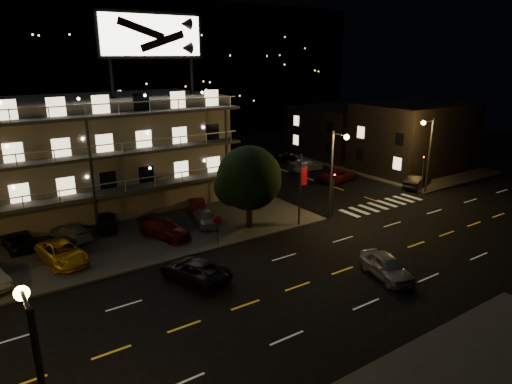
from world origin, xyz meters
TOP-DOWN VIEW (x-y plane):
  - ground at (0.00, 0.00)m, footprint 140.00×140.00m
  - curb_nw at (-14.00, 20.00)m, footprint 44.00×24.00m
  - curb_ne at (30.00, 20.00)m, footprint 16.00×24.00m
  - motel at (-9.94, 23.88)m, footprint 28.00×13.80m
  - side_bldg_front at (29.99, 16.00)m, footprint 14.06×10.00m
  - side_bldg_back at (29.99, 28.00)m, footprint 14.06×12.00m
  - hill_backdrop at (-5.94, 68.78)m, footprint 120.00×25.00m
  - streetlight_nc at (8.50, 7.94)m, footprint 0.44×1.92m
  - streetlight_ne at (22.14, 8.30)m, footprint 1.92×0.44m
  - signal_nw at (9.00, 8.50)m, footprint 0.20×0.27m
  - signal_ne at (22.00, 8.50)m, footprint 0.27×0.20m
  - banner_north at (5.09, 8.40)m, footprint 0.83×0.16m
  - stop_sign at (-3.00, 8.57)m, footprint 0.91×0.11m
  - tree at (1.00, 10.24)m, footprint 5.60×5.39m
  - lot_car_2 at (-13.67, 11.98)m, footprint 3.13×5.37m
  - lot_car_3 at (-5.80, 12.27)m, footprint 3.45×5.18m
  - lot_car_4 at (-1.74, 12.89)m, footprint 2.56×4.19m
  - lot_car_6 at (-15.85, 16.49)m, footprint 2.47×4.58m
  - lot_car_7 at (-12.20, 16.02)m, footprint 2.92×4.58m
  - lot_car_8 at (-9.15, 16.78)m, footprint 2.73×4.62m
  - lot_car_9 at (-0.77, 16.37)m, footprint 2.89×4.27m
  - side_car_0 at (23.43, 10.08)m, footprint 4.89×2.88m
  - side_car_1 at (18.23, 17.19)m, footprint 5.76×3.58m
  - side_car_2 at (18.31, 23.18)m, footprint 5.36×2.57m
  - side_car_3 at (19.55, 29.33)m, footprint 4.21×2.57m
  - road_car_east at (3.77, -2.27)m, footprint 2.91×4.82m
  - road_car_west at (-7.06, 4.57)m, footprint 3.81×5.62m

SIDE VIEW (x-z plane):
  - ground at x=0.00m, z-range 0.00..0.00m
  - curb_nw at x=-14.00m, z-range 0.00..0.15m
  - curb_ne at x=30.00m, z-range 0.00..0.15m
  - side_car_3 at x=19.55m, z-range 0.00..1.34m
  - road_car_west at x=-7.06m, z-range 0.00..1.43m
  - side_car_1 at x=18.23m, z-range 0.00..1.49m
  - side_car_2 at x=18.31m, z-range 0.00..1.50m
  - side_car_0 at x=23.43m, z-range 0.00..1.52m
  - lot_car_6 at x=-15.85m, z-range 0.15..1.37m
  - road_car_east at x=3.77m, z-range 0.00..1.54m
  - lot_car_7 at x=-12.20m, z-range 0.15..1.39m
  - lot_car_4 at x=-1.74m, z-range 0.15..1.48m
  - lot_car_9 at x=-0.77m, z-range 0.15..1.48m
  - lot_car_3 at x=-5.80m, z-range 0.15..1.54m
  - lot_car_2 at x=-13.67m, z-range 0.15..1.55m
  - lot_car_8 at x=-9.15m, z-range 0.15..1.63m
  - stop_sign at x=-3.00m, z-range 0.41..3.01m
  - signal_nw at x=9.00m, z-range 0.27..4.87m
  - signal_ne at x=22.00m, z-range 0.27..4.87m
  - banner_north at x=5.09m, z-range 0.23..6.63m
  - side_bldg_back at x=29.99m, z-range 0.00..7.00m
  - side_bldg_front at x=29.99m, z-range 0.00..8.50m
  - tree at x=1.00m, z-range 0.81..7.87m
  - streetlight_nc at x=8.50m, z-range 0.96..8.96m
  - streetlight_ne at x=22.14m, z-range 0.96..8.96m
  - motel at x=-9.94m, z-range -3.71..14.39m
  - hill_backdrop at x=-5.94m, z-range -0.45..23.55m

